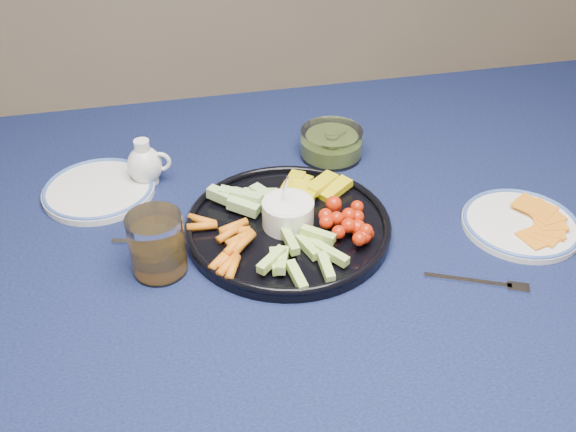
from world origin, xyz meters
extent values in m
cylinder|color=#492818|center=(0.72, 0.42, 0.35)|extent=(0.07, 0.07, 0.70)
cube|color=#492818|center=(0.00, 0.00, 0.72)|extent=(1.60, 1.00, 0.04)
cube|color=black|center=(0.00, 0.00, 0.74)|extent=(1.66, 1.06, 0.01)
cube|color=black|center=(0.00, 0.53, 0.60)|extent=(1.66, 0.01, 0.30)
cylinder|color=black|center=(-0.05, 0.00, 0.75)|extent=(0.34, 0.34, 0.02)
torus|color=black|center=(-0.05, 0.00, 0.77)|extent=(0.34, 0.34, 0.01)
cylinder|color=white|center=(-0.05, 0.00, 0.78)|extent=(0.09, 0.09, 0.05)
cylinder|color=white|center=(-0.05, 0.00, 0.80)|extent=(0.07, 0.07, 0.01)
cylinder|color=white|center=(-0.28, 0.20, 0.75)|extent=(0.04, 0.04, 0.01)
ellipsoid|color=white|center=(-0.28, 0.20, 0.78)|extent=(0.06, 0.06, 0.07)
cylinder|color=white|center=(-0.28, 0.20, 0.82)|extent=(0.03, 0.03, 0.03)
torus|color=white|center=(-0.25, 0.20, 0.79)|extent=(0.04, 0.02, 0.04)
torus|color=#3D5EAC|center=(-0.28, 0.20, 0.81)|extent=(0.03, 0.03, 0.00)
cylinder|color=white|center=(0.09, 0.22, 0.77)|extent=(0.12, 0.12, 0.06)
cylinder|color=#587020|center=(0.09, 0.22, 0.76)|extent=(0.10, 0.10, 0.03)
cylinder|color=white|center=(0.34, -0.08, 0.75)|extent=(0.20, 0.20, 0.01)
torus|color=#3D5EAC|center=(0.34, -0.08, 0.76)|extent=(0.19, 0.19, 0.01)
cylinder|color=white|center=(-0.27, -0.05, 0.80)|extent=(0.09, 0.09, 0.10)
cylinder|color=gold|center=(-0.27, -0.05, 0.77)|extent=(0.07, 0.07, 0.05)
cube|color=silver|center=(-0.27, 0.02, 0.75)|extent=(0.14, 0.05, 0.00)
cube|color=silver|center=(-0.19, 0.00, 0.75)|extent=(0.04, 0.03, 0.00)
cube|color=silver|center=(0.19, -0.18, 0.75)|extent=(0.12, 0.06, 0.00)
cube|color=silver|center=(0.26, -0.21, 0.75)|extent=(0.04, 0.03, 0.00)
cylinder|color=white|center=(-0.36, 0.18, 0.75)|extent=(0.20, 0.20, 0.01)
torus|color=#3D5EAC|center=(-0.36, 0.18, 0.76)|extent=(0.20, 0.20, 0.01)
camera|label=1|loc=(-0.24, -0.83, 1.42)|focal=40.00mm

